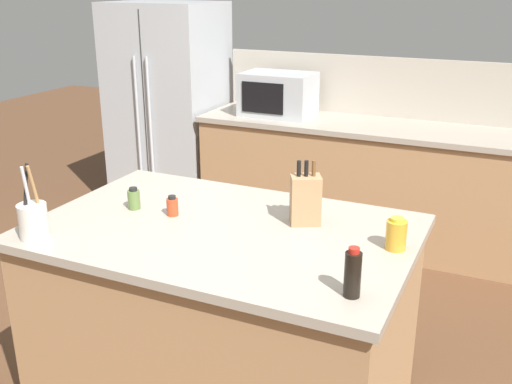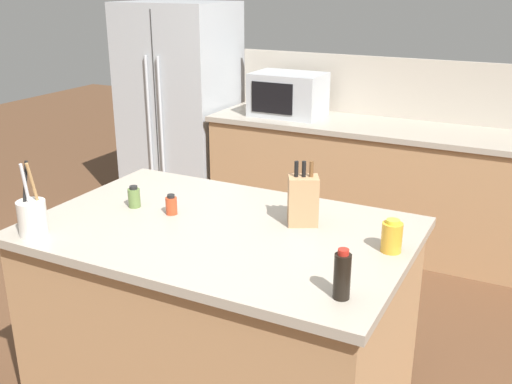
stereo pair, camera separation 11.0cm
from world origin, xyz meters
TOP-DOWN VIEW (x-y plane):
  - back_counter_run at (0.30, 2.20)m, footprint 3.05×0.66m
  - wall_backsplash at (0.30, 2.52)m, footprint 3.01×0.03m
  - kitchen_island at (0.00, 0.00)m, footprint 1.65×1.08m
  - refrigerator at (-1.71, 2.25)m, footprint 0.90×0.75m
  - microwave at (-0.66, 2.20)m, footprint 0.55×0.39m
  - knife_block at (0.31, 0.19)m, footprint 0.16×0.15m
  - utensil_crock at (-0.66, -0.43)m, footprint 0.12×0.12m
  - spice_jar_paprika at (-0.27, 0.03)m, footprint 0.05×0.05m
  - honey_jar at (0.73, 0.09)m, footprint 0.08×0.08m
  - spice_jar_oregano at (-0.48, 0.03)m, footprint 0.06×0.06m
  - soy_sauce_bottle at (0.68, -0.35)m, footprint 0.06×0.06m

SIDE VIEW (x-z plane):
  - back_counter_run at x=0.30m, z-range 0.00..0.94m
  - kitchen_island at x=0.00m, z-range 0.00..0.94m
  - refrigerator at x=-1.71m, z-range 0.00..1.79m
  - spice_jar_paprika at x=-0.27m, z-range 0.94..1.03m
  - spice_jar_oregano at x=-0.48m, z-range 0.94..1.04m
  - honey_jar at x=0.73m, z-range 0.94..1.07m
  - utensil_crock at x=-0.66m, z-range 0.86..1.18m
  - soy_sauce_bottle at x=0.68m, z-range 0.93..1.12m
  - knife_block at x=0.31m, z-range 0.91..1.20m
  - microwave at x=-0.66m, z-range 0.94..1.27m
  - wall_backsplash at x=0.30m, z-range 0.94..1.40m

